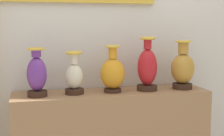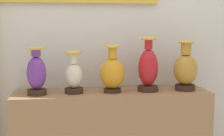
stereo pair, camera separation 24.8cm
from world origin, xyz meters
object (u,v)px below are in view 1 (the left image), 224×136
vase_crimson (147,68)px  vase_ochre (183,69)px  vase_violet (37,75)px  vase_ivory (74,76)px  vase_amber (113,73)px

vase_crimson → vase_ochre: (0.29, -0.01, -0.01)m
vase_violet → vase_ivory: vase_violet is taller
vase_violet → vase_amber: bearing=1.6°
vase_ivory → vase_amber: vase_amber is taller
vase_crimson → vase_amber: bearing=-179.7°
vase_ivory → vase_crimson: vase_crimson is taller
vase_ivory → vase_ochre: vase_ochre is taller
vase_violet → vase_crimson: 0.83m
vase_ivory → vase_crimson: size_ratio=0.76×
vase_violet → vase_ochre: (1.12, 0.01, 0.01)m
vase_crimson → vase_ivory: bearing=179.7°
vase_amber → vase_ochre: (0.57, -0.01, 0.02)m
vase_amber → vase_ivory: bearing=179.1°
vase_ochre → vase_ivory: bearing=179.3°
vase_amber → vase_violet: bearing=-178.4°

